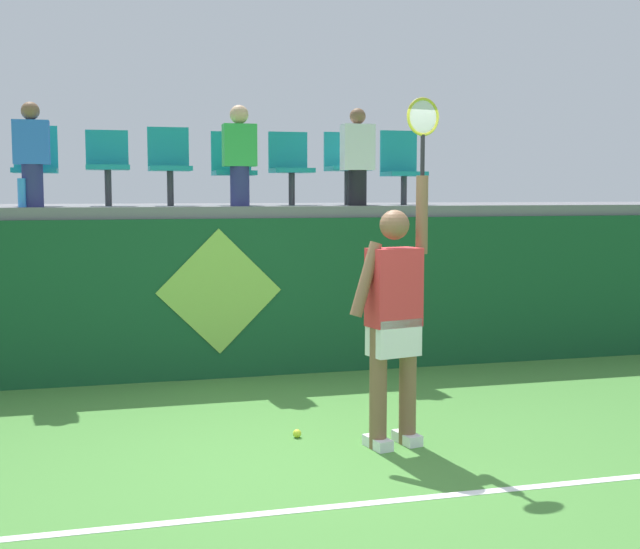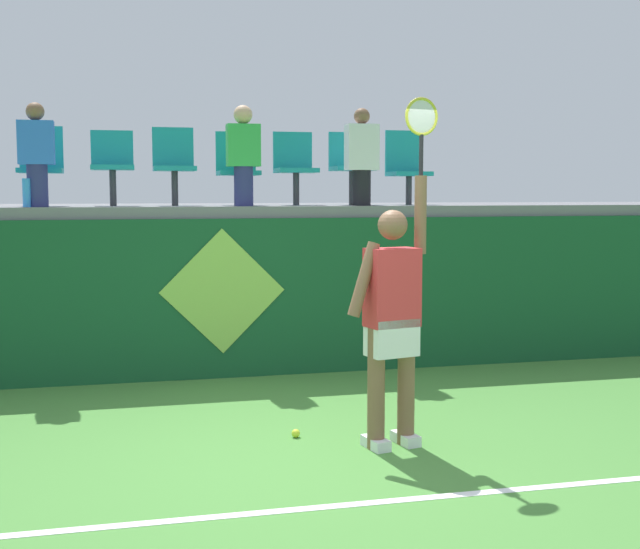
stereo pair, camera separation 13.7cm
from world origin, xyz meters
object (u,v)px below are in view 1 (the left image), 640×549
stadium_chair_5 (346,163)px  stadium_chair_2 (169,162)px  water_bottle (22,193)px  spectator_1 (240,154)px  stadium_chair_0 (35,162)px  tennis_ball (297,433)px  tennis_player (394,314)px  spectator_0 (32,153)px  stadium_chair_4 (290,164)px  spectator_2 (358,156)px  stadium_chair_1 (107,162)px  stadium_chair_6 (402,165)px  stadium_chair_3 (233,166)px

stadium_chair_5 → stadium_chair_2: bearing=179.9°
water_bottle → spectator_1: (2.14, 0.08, 0.40)m
stadium_chair_0 → spectator_1: size_ratio=0.80×
tennis_ball → spectator_1: bearing=90.4°
tennis_player → spectator_0: spectator_0 is taller
stadium_chair_2 → tennis_ball: bearing=-76.7°
stadium_chair_4 → spectator_2: 0.79m
stadium_chair_5 → spectator_1: bearing=-160.6°
stadium_chair_2 → spectator_2: spectator_2 is taller
stadium_chair_5 → spectator_1: 1.36m
stadium_chair_1 → spectator_0: size_ratio=0.79×
stadium_chair_6 → stadium_chair_2: bearing=-179.9°
water_bottle → spectator_0: 0.40m
tennis_player → tennis_ball: bearing=149.7°
stadium_chair_4 → stadium_chair_5: bearing=-0.2°
stadium_chair_3 → spectator_0: (-2.04, -0.47, 0.09)m
stadium_chair_0 → spectator_1: bearing=-12.6°
tennis_player → stadium_chair_4: tennis_player is taller
water_bottle → stadium_chair_1: (0.82, 0.53, 0.32)m
tennis_player → stadium_chair_0: bearing=129.0°
stadium_chair_2 → spectator_0: spectator_0 is taller
tennis_ball → stadium_chair_6: (1.94, 2.97, 2.16)m
stadium_chair_2 → spectator_0: size_ratio=0.83×
spectator_0 → spectator_2: spectator_2 is taller
stadium_chair_1 → stadium_chair_4: stadium_chair_4 is taller
stadium_chair_4 → spectator_0: spectator_0 is taller
tennis_player → stadium_chair_3: bearing=101.3°
spectator_2 → tennis_ball: bearing=-116.7°
tennis_ball → stadium_chair_1: 3.91m
water_bottle → stadium_chair_2: (1.46, 0.54, 0.33)m
tennis_ball → stadium_chair_2: bearing=103.3°
spectator_1 → spectator_2: 1.28m
tennis_ball → water_bottle: size_ratio=0.24×
tennis_player → stadium_chair_3: tennis_player is taller
stadium_chair_6 → water_bottle: bearing=-172.4°
spectator_0 → spectator_1: size_ratio=0.98×
stadium_chair_2 → spectator_2: (1.96, -0.45, 0.06)m
stadium_chair_3 → stadium_chair_6: bearing=0.1°
stadium_chair_6 → spectator_1: 2.01m
tennis_player → stadium_chair_4: (-0.03, 3.34, 1.20)m
tennis_ball → stadium_chair_5: 3.89m
spectator_2 → stadium_chair_5: bearing=90.0°
stadium_chair_2 → spectator_1: (0.68, -0.46, 0.07)m
stadium_chair_1 → stadium_chair_3: stadium_chair_3 is taller
tennis_player → stadium_chair_2: (-1.35, 3.34, 1.22)m
water_bottle → stadium_chair_3: (2.14, 0.54, 0.29)m
spectator_0 → spectator_2: (3.32, 0.01, 0.01)m
stadium_chair_2 → stadium_chair_4: stadium_chair_2 is taller
stadium_chair_2 → spectator_2: bearing=-13.0°
spectator_2 → stadium_chair_4: bearing=144.8°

